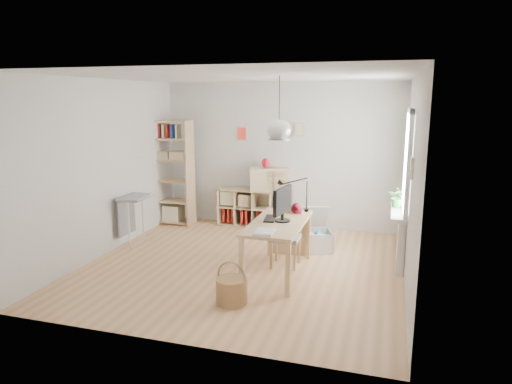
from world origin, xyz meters
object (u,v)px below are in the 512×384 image
(desk, at_px, (278,228))
(monitor, at_px, (283,202))
(tall_bookshelf, at_px, (171,168))
(chair, at_px, (286,234))
(storage_chest, at_px, (312,236))
(cube_shelf, at_px, (254,210))
(drawer_chest, at_px, (269,179))

(desk, bearing_deg, monitor, 40.05)
(tall_bookshelf, bearing_deg, monitor, -35.89)
(desk, xyz_separation_m, tall_bookshelf, (-2.59, 1.95, 0.43))
(chair, xyz_separation_m, storage_chest, (0.24, 0.81, -0.25))
(desk, height_order, monitor, monitor)
(desk, relative_size, storage_chest, 1.76)
(chair, bearing_deg, monitor, -88.66)
(cube_shelf, xyz_separation_m, storage_chest, (1.30, -1.05, -0.08))
(chair, xyz_separation_m, monitor, (0.01, -0.33, 0.55))
(cube_shelf, bearing_deg, monitor, -63.91)
(tall_bookshelf, relative_size, chair, 2.45)
(cube_shelf, bearing_deg, drawer_chest, -7.37)
(monitor, bearing_deg, storage_chest, 87.72)
(desk, relative_size, chair, 1.83)
(cube_shelf, xyz_separation_m, monitor, (1.07, -2.19, 0.72))
(tall_bookshelf, height_order, storage_chest, tall_bookshelf)
(chair, bearing_deg, drawer_chest, 110.85)
(chair, relative_size, monitor, 1.50)
(desk, height_order, tall_bookshelf, tall_bookshelf)
(chair, relative_size, drawer_chest, 1.11)
(desk, height_order, drawer_chest, drawer_chest)
(tall_bookshelf, distance_m, drawer_chest, 1.90)
(cube_shelf, distance_m, storage_chest, 1.68)
(tall_bookshelf, xyz_separation_m, drawer_chest, (1.88, 0.24, -0.16))
(desk, bearing_deg, tall_bookshelf, 142.99)
(storage_chest, relative_size, drawer_chest, 1.16)
(storage_chest, distance_m, monitor, 1.41)
(tall_bookshelf, distance_m, monitor, 3.26)
(cube_shelf, xyz_separation_m, tall_bookshelf, (-1.56, -0.28, 0.79))
(desk, distance_m, storage_chest, 1.29)
(desk, distance_m, chair, 0.41)
(desk, xyz_separation_m, drawer_chest, (-0.70, 2.19, 0.27))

